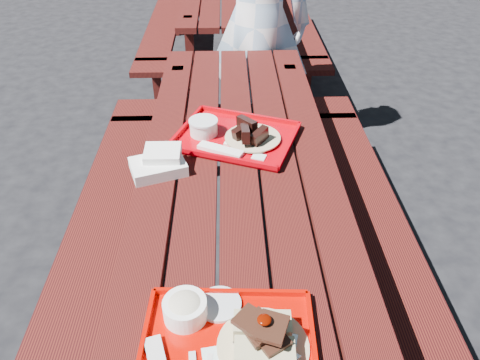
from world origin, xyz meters
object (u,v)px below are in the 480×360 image
at_px(picnic_table_near, 239,211).
at_px(far_tray, 234,135).
at_px(person, 258,22).
at_px(picnic_table_far, 230,4).
at_px(near_tray, 228,334).

xyz_separation_m(picnic_table_near, far_tray, (-0.02, 0.22, 0.21)).
bearing_deg(far_tray, picnic_table_near, -86.01).
relative_size(picnic_table_near, person, 1.39).
height_order(picnic_table_far, near_tray, near_tray).
height_order(picnic_table_far, far_tray, far_tray).
xyz_separation_m(picnic_table_far, near_tray, (-0.04, -3.52, 0.22)).
bearing_deg(near_tray, person, 84.71).
height_order(near_tray, person, person).
xyz_separation_m(near_tray, person, (0.19, 2.09, 0.08)).
bearing_deg(picnic_table_near, person, 83.81).
height_order(picnic_table_near, near_tray, near_tray).
height_order(near_tray, far_tray, near_tray).
relative_size(picnic_table_near, picnic_table_far, 1.00).
bearing_deg(far_tray, picnic_table_far, 89.66).
bearing_deg(person, picnic_table_far, -71.31).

